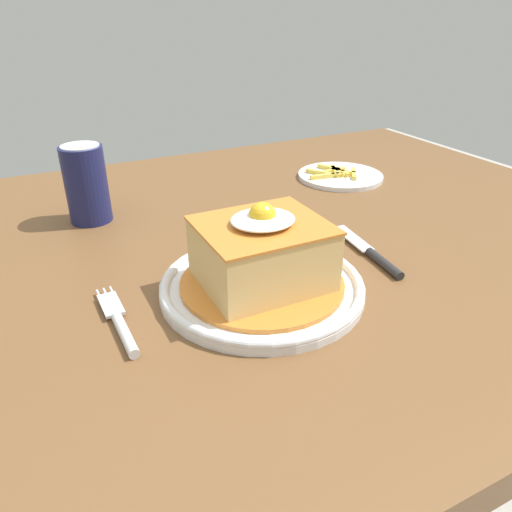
# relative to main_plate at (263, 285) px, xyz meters

# --- Properties ---
(dining_table) EXTENTS (1.41, 0.94, 0.76)m
(dining_table) POSITION_rel_main_plate_xyz_m (-0.00, 0.15, -0.11)
(dining_table) COLOR brown
(dining_table) RESTS_ON ground_plane
(main_plate) EXTENTS (0.25, 0.25, 0.02)m
(main_plate) POSITION_rel_main_plate_xyz_m (0.00, 0.00, 0.00)
(main_plate) COLOR white
(main_plate) RESTS_ON dining_table
(sandwich_meal) EXTENTS (0.20, 0.20, 0.11)m
(sandwich_meal) POSITION_rel_main_plate_xyz_m (-0.00, -0.00, 0.04)
(sandwich_meal) COLOR orange
(sandwich_meal) RESTS_ON main_plate
(fork) EXTENTS (0.02, 0.14, 0.01)m
(fork) POSITION_rel_main_plate_xyz_m (-0.17, 0.00, -0.00)
(fork) COLOR silver
(fork) RESTS_ON dining_table
(knife) EXTENTS (0.03, 0.17, 0.01)m
(knife) POSITION_rel_main_plate_xyz_m (0.18, 0.01, -0.00)
(knife) COLOR #262628
(knife) RESTS_ON dining_table
(soda_can) EXTENTS (0.07, 0.07, 0.12)m
(soda_can) POSITION_rel_main_plate_xyz_m (-0.15, 0.32, 0.05)
(soda_can) COLOR #191E51
(soda_can) RESTS_ON dining_table
(side_plate_fries) EXTENTS (0.17, 0.17, 0.02)m
(side_plate_fries) POSITION_rel_main_plate_xyz_m (0.34, 0.31, -0.00)
(side_plate_fries) COLOR white
(side_plate_fries) RESTS_ON dining_table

